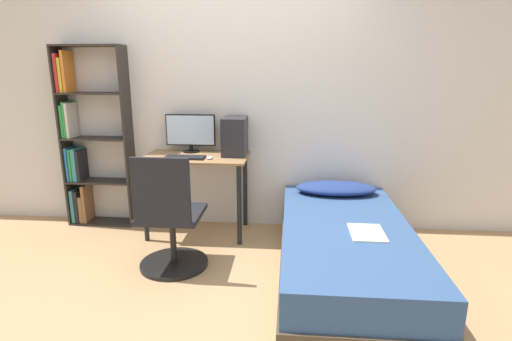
{
  "coord_description": "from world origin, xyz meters",
  "views": [
    {
      "loc": [
        0.56,
        -2.5,
        1.57
      ],
      "look_at": [
        0.28,
        0.69,
        0.75
      ],
      "focal_mm": 28.0,
      "sensor_mm": 36.0,
      "label": 1
    }
  ],
  "objects_px": {
    "monitor": "(191,132)",
    "keyboard": "(185,157)",
    "bed": "(345,251)",
    "bookshelf": "(86,145)",
    "office_chair": "(170,227)",
    "pc_tower": "(235,136)"
  },
  "relations": [
    {
      "from": "keyboard",
      "to": "monitor",
      "type": "bearing_deg",
      "value": 92.71
    },
    {
      "from": "bed",
      "to": "monitor",
      "type": "bearing_deg",
      "value": 146.75
    },
    {
      "from": "bed",
      "to": "keyboard",
      "type": "height_order",
      "value": "keyboard"
    },
    {
      "from": "bed",
      "to": "keyboard",
      "type": "relative_size",
      "value": 5.65
    },
    {
      "from": "bookshelf",
      "to": "office_chair",
      "type": "height_order",
      "value": "bookshelf"
    },
    {
      "from": "bed",
      "to": "pc_tower",
      "type": "distance_m",
      "value": 1.47
    },
    {
      "from": "bookshelf",
      "to": "keyboard",
      "type": "distance_m",
      "value": 1.12
    },
    {
      "from": "keyboard",
      "to": "bed",
      "type": "bearing_deg",
      "value": -24.18
    },
    {
      "from": "office_chair",
      "to": "keyboard",
      "type": "bearing_deg",
      "value": 92.62
    },
    {
      "from": "office_chair",
      "to": "monitor",
      "type": "relative_size",
      "value": 1.96
    },
    {
      "from": "pc_tower",
      "to": "bed",
      "type": "bearing_deg",
      "value": -41.03
    },
    {
      "from": "office_chair",
      "to": "bed",
      "type": "bearing_deg",
      "value": 0.41
    },
    {
      "from": "bed",
      "to": "keyboard",
      "type": "bearing_deg",
      "value": 155.82
    },
    {
      "from": "bed",
      "to": "monitor",
      "type": "xyz_separation_m",
      "value": [
        -1.41,
        0.92,
        0.76
      ]
    },
    {
      "from": "office_chair",
      "to": "bed",
      "type": "relative_size",
      "value": 0.47
    },
    {
      "from": "office_chair",
      "to": "keyboard",
      "type": "distance_m",
      "value": 0.76
    },
    {
      "from": "bed",
      "to": "keyboard",
      "type": "xyz_separation_m",
      "value": [
        -1.4,
        0.63,
        0.57
      ]
    },
    {
      "from": "monitor",
      "to": "keyboard",
      "type": "bearing_deg",
      "value": -87.29
    },
    {
      "from": "pc_tower",
      "to": "bookshelf",
      "type": "bearing_deg",
      "value": 177.3
    },
    {
      "from": "bed",
      "to": "monitor",
      "type": "height_order",
      "value": "monitor"
    },
    {
      "from": "office_chair",
      "to": "pc_tower",
      "type": "relative_size",
      "value": 2.69
    },
    {
      "from": "office_chair",
      "to": "pc_tower",
      "type": "height_order",
      "value": "pc_tower"
    }
  ]
}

